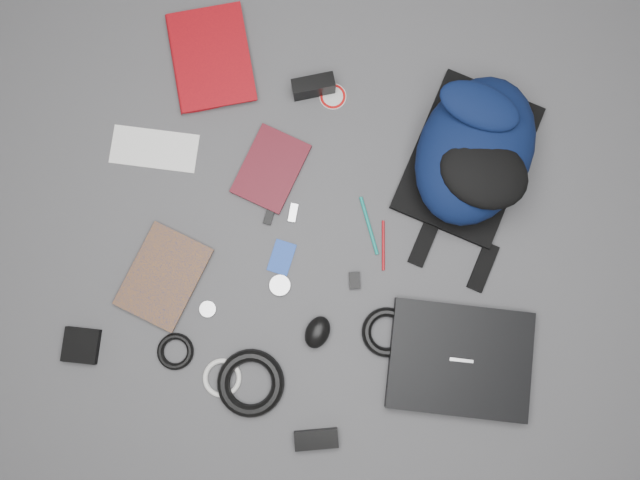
% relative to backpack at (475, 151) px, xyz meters
% --- Properties ---
extents(ground, '(4.00, 4.00, 0.00)m').
position_rel_backpack_xyz_m(ground, '(-0.36, -0.28, -0.09)').
color(ground, '#4F4F51').
rests_on(ground, ground).
extents(backpack, '(0.41, 0.51, 0.19)m').
position_rel_backpack_xyz_m(backpack, '(0.00, 0.00, 0.00)').
color(backpack, black).
rests_on(backpack, ground).
extents(laptop, '(0.38, 0.30, 0.04)m').
position_rel_backpack_xyz_m(laptop, '(0.05, -0.53, -0.08)').
color(laptop, black).
rests_on(laptop, ground).
extents(textbook_red, '(0.29, 0.34, 0.03)m').
position_rel_backpack_xyz_m(textbook_red, '(-0.83, 0.13, -0.08)').
color(textbook_red, maroon).
rests_on(textbook_red, ground).
extents(comic_book, '(0.24, 0.28, 0.02)m').
position_rel_backpack_xyz_m(comic_book, '(-0.84, -0.42, -0.08)').
color(comic_book, '#BA6B0D').
rests_on(comic_book, ground).
extents(envelope, '(0.24, 0.12, 0.00)m').
position_rel_backpack_xyz_m(envelope, '(-0.84, -0.11, -0.09)').
color(envelope, white).
rests_on(envelope, ground).
extents(dvd_case, '(0.20, 0.24, 0.02)m').
position_rel_backpack_xyz_m(dvd_case, '(-0.52, -0.11, -0.09)').
color(dvd_case, '#460D15').
rests_on(dvd_case, ground).
extents(compact_camera, '(0.12, 0.08, 0.06)m').
position_rel_backpack_xyz_m(compact_camera, '(-0.44, 0.12, -0.06)').
color(compact_camera, black).
rests_on(compact_camera, ground).
extents(sticker_disc, '(0.10, 0.10, 0.00)m').
position_rel_backpack_xyz_m(sticker_disc, '(-0.39, 0.11, -0.09)').
color(sticker_disc, silver).
rests_on(sticker_disc, ground).
extents(pen_teal, '(0.08, 0.15, 0.01)m').
position_rel_backpack_xyz_m(pen_teal, '(-0.23, -0.22, -0.09)').
color(pen_teal, '#0E8072').
rests_on(pen_teal, ground).
extents(pen_red, '(0.03, 0.13, 0.01)m').
position_rel_backpack_xyz_m(pen_red, '(-0.19, -0.27, -0.09)').
color(pen_red, '#A40C13').
rests_on(pen_red, ground).
extents(id_badge, '(0.07, 0.10, 0.00)m').
position_rel_backpack_xyz_m(id_badge, '(-0.45, -0.35, -0.09)').
color(id_badge, '#163CA5').
rests_on(id_badge, ground).
extents(usb_black, '(0.03, 0.06, 0.01)m').
position_rel_backpack_xyz_m(usb_black, '(-0.50, -0.24, -0.09)').
color(usb_black, black).
rests_on(usb_black, ground).
extents(usb_silver, '(0.02, 0.05, 0.01)m').
position_rel_backpack_xyz_m(usb_silver, '(-0.44, -0.22, -0.09)').
color(usb_silver, silver).
rests_on(usb_silver, ground).
extents(key_fob, '(0.04, 0.05, 0.01)m').
position_rel_backpack_xyz_m(key_fob, '(-0.25, -0.38, -0.09)').
color(key_fob, black).
rests_on(key_fob, ground).
extents(mouse, '(0.08, 0.10, 0.05)m').
position_rel_backpack_xyz_m(mouse, '(-0.32, -0.52, -0.07)').
color(mouse, black).
rests_on(mouse, ground).
extents(headphone_left, '(0.05, 0.05, 0.01)m').
position_rel_backpack_xyz_m(headphone_left, '(-0.62, -0.51, -0.09)').
color(headphone_left, '#BBBCBE').
rests_on(headphone_left, ground).
extents(headphone_right, '(0.06, 0.06, 0.01)m').
position_rel_backpack_xyz_m(headphone_right, '(-0.44, -0.42, -0.09)').
color(headphone_right, '#A6A6A8').
rests_on(headphone_right, ground).
extents(cable_coil, '(0.16, 0.16, 0.03)m').
position_rel_backpack_xyz_m(cable_coil, '(-0.15, -0.50, -0.08)').
color(cable_coil, black).
rests_on(cable_coil, ground).
extents(power_brick, '(0.12, 0.07, 0.03)m').
position_rel_backpack_xyz_m(power_brick, '(-0.28, -0.79, -0.08)').
color(power_brick, black).
rests_on(power_brick, ground).
extents(power_cord_coil, '(0.20, 0.20, 0.03)m').
position_rel_backpack_xyz_m(power_cord_coil, '(-0.47, -0.68, -0.08)').
color(power_cord_coil, black).
rests_on(power_cord_coil, ground).
extents(pouch, '(0.09, 0.09, 0.02)m').
position_rel_backpack_xyz_m(pouch, '(-0.93, -0.66, -0.08)').
color(pouch, black).
rests_on(pouch, ground).
extents(earbud_coil, '(0.11, 0.11, 0.02)m').
position_rel_backpack_xyz_m(earbud_coil, '(-0.68, -0.63, -0.09)').
color(earbud_coil, black).
rests_on(earbud_coil, ground).
extents(white_cable_coil, '(0.13, 0.13, 0.01)m').
position_rel_backpack_xyz_m(white_cable_coil, '(-0.55, -0.68, -0.09)').
color(white_cable_coil, white).
rests_on(white_cable_coil, ground).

